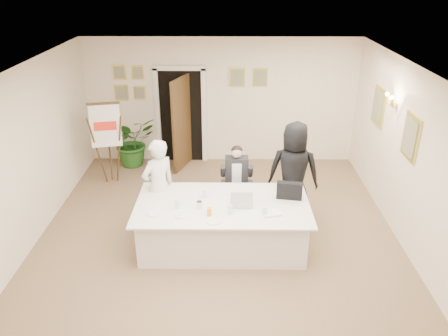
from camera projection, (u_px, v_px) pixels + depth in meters
floor at (218, 245)px, 7.12m from camera, size 7.00×7.00×0.00m
ceiling at (216, 75)px, 5.94m from camera, size 6.00×7.00×0.02m
wall_back at (221, 101)px, 9.70m from camera, size 6.00×0.10×2.80m
wall_left at (18, 167)px, 6.56m from camera, size 0.10×7.00×2.80m
wall_right at (418, 169)px, 6.50m from camera, size 0.10×7.00×2.80m
doorway at (181, 119)px, 9.70m from camera, size 1.14×0.86×2.20m
pictures_back_wall at (184, 82)px, 9.49m from camera, size 3.40×0.06×0.80m
pictures_right_wall at (393, 120)px, 7.44m from camera, size 0.06×2.20×0.80m
wall_sconce at (392, 100)px, 7.29m from camera, size 0.20×0.30×0.24m
conference_table at (222, 224)px, 6.97m from camera, size 2.72×1.45×0.78m
seated_man at (237, 180)px, 7.83m from camera, size 0.64×0.67×1.31m
flip_chart at (108, 147)px, 8.86m from camera, size 0.62×0.44×1.71m
standing_man at (159, 186)px, 7.24m from camera, size 0.71×0.69×1.65m
standing_woman at (293, 172)px, 7.54m from camera, size 0.97×0.73×1.80m
potted_palm at (132, 142)px, 9.81m from camera, size 1.31×1.29×1.10m
laptop at (242, 196)px, 6.74m from camera, size 0.36×0.37×0.28m
laptop_bag at (289, 191)px, 6.90m from camera, size 0.42×0.18×0.28m
paper_stack at (272, 213)px, 6.52m from camera, size 0.31×0.25×0.03m
plate_left at (154, 213)px, 6.54m from camera, size 0.26×0.26×0.01m
plate_mid at (182, 215)px, 6.49m from camera, size 0.28×0.28×0.01m
plate_near at (214, 221)px, 6.34m from camera, size 0.27×0.27×0.01m
glass_a at (178, 204)px, 6.66m from camera, size 0.09×0.09×0.14m
glass_b at (230, 210)px, 6.50m from camera, size 0.07×0.07×0.14m
glass_c at (265, 211)px, 6.47m from camera, size 0.07×0.07×0.14m
glass_d at (205, 194)px, 6.96m from camera, size 0.07×0.07×0.14m
oj_glass at (209, 212)px, 6.45m from camera, size 0.07×0.07×0.13m
steel_jug at (199, 205)px, 6.67m from camera, size 0.11×0.11×0.11m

